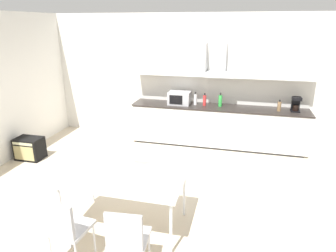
% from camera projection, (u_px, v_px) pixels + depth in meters
% --- Properties ---
extents(ground_plane, '(8.86, 8.34, 0.02)m').
position_uv_depth(ground_plane, '(139.00, 197.00, 4.75)').
color(ground_plane, beige).
extents(wall_back, '(7.09, 0.10, 2.82)m').
position_uv_depth(wall_back, '(178.00, 78.00, 6.88)').
color(wall_back, silver).
rests_on(wall_back, ground_plane).
extents(kitchen_counter, '(3.79, 0.68, 0.89)m').
position_uv_depth(kitchen_counter, '(217.00, 126.00, 6.63)').
color(kitchen_counter, '#333333').
rests_on(kitchen_counter, ground_plane).
extents(backsplash_tile, '(3.77, 0.02, 0.59)m').
position_uv_depth(backsplash_tile, '(220.00, 90.00, 6.67)').
color(backsplash_tile, silver).
rests_on(backsplash_tile, kitchen_counter).
extents(upper_wall_cabinets, '(3.77, 0.40, 0.69)m').
position_uv_depth(upper_wall_cabinets, '(221.00, 61.00, 6.31)').
color(upper_wall_cabinets, silver).
extents(microwave, '(0.48, 0.35, 0.28)m').
position_uv_depth(microwave, '(179.00, 98.00, 6.63)').
color(microwave, '#ADADB2').
rests_on(microwave, kitchen_counter).
extents(coffee_maker, '(0.18, 0.19, 0.30)m').
position_uv_depth(coffee_maker, '(296.00, 104.00, 6.10)').
color(coffee_maker, black).
rests_on(coffee_maker, kitchen_counter).
extents(bottle_white, '(0.07, 0.07, 0.29)m').
position_uv_depth(bottle_white, '(195.00, 99.00, 6.59)').
color(bottle_white, white).
rests_on(bottle_white, kitchen_counter).
extents(bottle_green, '(0.08, 0.08, 0.30)m').
position_uv_depth(bottle_green, '(220.00, 101.00, 6.47)').
color(bottle_green, green).
rests_on(bottle_green, kitchen_counter).
extents(bottle_brown, '(0.08, 0.08, 0.23)m').
position_uv_depth(bottle_brown, '(279.00, 106.00, 6.14)').
color(bottle_brown, brown).
rests_on(bottle_brown, kitchen_counter).
extents(bottle_red, '(0.07, 0.07, 0.27)m').
position_uv_depth(bottle_red, '(205.00, 100.00, 6.54)').
color(bottle_red, red).
rests_on(bottle_red, kitchen_counter).
extents(dining_table, '(1.54, 0.92, 0.75)m').
position_uv_depth(dining_table, '(125.00, 178.00, 3.86)').
color(dining_table, white).
rests_on(dining_table, ground_plane).
extents(chair_near_left, '(0.44, 0.44, 0.87)m').
position_uv_depth(chair_near_left, '(65.00, 226.00, 3.22)').
color(chair_near_left, '#B2B2B7').
rests_on(chair_near_left, ground_plane).
extents(chair_near_right, '(0.43, 0.43, 0.87)m').
position_uv_depth(chair_near_right, '(127.00, 237.00, 3.06)').
color(chair_near_right, '#B2B2B7').
rests_on(chair_near_right, ground_plane).
extents(guitar_amp, '(0.52, 0.37, 0.44)m').
position_uv_depth(guitar_amp, '(30.00, 148.00, 6.01)').
color(guitar_amp, black).
rests_on(guitar_amp, ground_plane).
extents(pendant_lamp, '(0.32, 0.32, 0.22)m').
position_uv_depth(pendant_lamp, '(121.00, 101.00, 3.52)').
color(pendant_lamp, silver).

